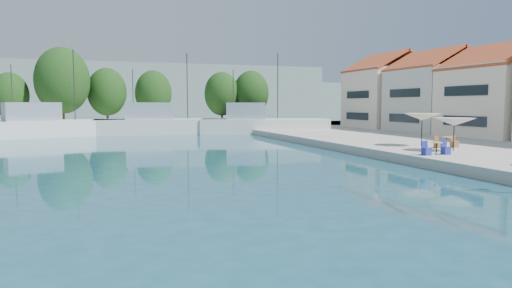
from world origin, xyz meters
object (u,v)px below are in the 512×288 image
object	(u,v)px
trawler_04	(262,125)
umbrella_white	(454,122)
trawler_02	(54,127)
umbrella_cream	(422,117)
trawler_03	(169,125)

from	to	relation	value
trawler_04	umbrella_white	xyz separation A→B (m)	(2.61, -29.41, 1.41)
trawler_02	umbrella_white	xyz separation A→B (m)	(26.31, -32.12, 1.41)
trawler_02	trawler_04	xyz separation A→B (m)	(23.70, -2.71, 0.00)
trawler_02	umbrella_cream	distance (m)	39.09
trawler_03	trawler_04	xyz separation A→B (m)	(10.91, -3.32, 0.00)
trawler_02	trawler_03	bearing A→B (deg)	-14.58
trawler_02	trawler_04	distance (m)	23.86
trawler_02	umbrella_cream	size ratio (longest dim) A/B	7.08
trawler_03	umbrella_white	size ratio (longest dim) A/B	7.25
trawler_02	trawler_03	size ratio (longest dim) A/B	1.00
trawler_03	umbrella_cream	xyz separation A→B (m)	(14.03, -29.00, 1.63)
trawler_02	trawler_03	distance (m)	12.81
umbrella_white	umbrella_cream	distance (m)	3.77
trawler_04	umbrella_white	world-z (taller)	trawler_04
trawler_02	umbrella_white	world-z (taller)	trawler_02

